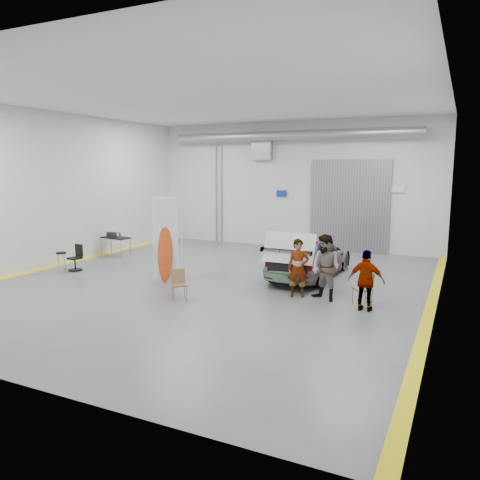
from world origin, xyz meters
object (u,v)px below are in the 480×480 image
at_px(folding_chair_far, 362,296).
at_px(sedan_car, 310,257).
at_px(person_a, 298,268).
at_px(surfboard_display, 163,246).
at_px(shop_stool, 61,262).
at_px(work_table, 115,237).
at_px(office_chair, 76,259).
at_px(folding_chair_near, 179,291).
at_px(person_b, 326,268).
at_px(person_c, 366,281).

bearing_deg(folding_chair_far, sedan_car, -175.25).
height_order(person_a, surfboard_display, surfboard_display).
bearing_deg(person_a, shop_stool, 167.11).
bearing_deg(work_table, office_chair, -77.21).
relative_size(sedan_car, surfboard_display, 1.59).
bearing_deg(folding_chair_near, sedan_car, 19.42).
bearing_deg(folding_chair_near, shop_stool, 126.83).
distance_m(folding_chair_near, work_table, 7.88).
xyz_separation_m(folding_chair_near, folding_chair_far, (4.96, 1.69, 0.02)).
relative_size(surfboard_display, office_chair, 3.17).
height_order(folding_chair_near, folding_chair_far, folding_chair_far).
bearing_deg(surfboard_display, person_b, -12.90).
height_order(folding_chair_near, work_table, work_table).
bearing_deg(folding_chair_far, office_chair, -125.30).
distance_m(sedan_car, person_a, 2.79).
height_order(person_b, shop_stool, person_b).
bearing_deg(person_a, folding_chair_near, -165.62).
bearing_deg(person_a, surfboard_display, 165.76).
bearing_deg(folding_chair_far, person_c, -13.20).
height_order(person_c, folding_chair_near, person_c).
bearing_deg(work_table, person_a, -16.71).
relative_size(sedan_car, office_chair, 5.04).
bearing_deg(surfboard_display, work_table, 132.15).
bearing_deg(person_b, shop_stool, -152.97).
relative_size(sedan_car, work_table, 3.55).
xyz_separation_m(folding_chair_far, shop_stool, (-10.92, -0.48, 0.07)).
xyz_separation_m(person_a, person_c, (2.10, -0.53, -0.04)).
bearing_deg(folding_chair_far, surfboard_display, -124.83).
height_order(sedan_car, surfboard_display, surfboard_display).
xyz_separation_m(person_b, surfboard_display, (-5.52, -0.21, 0.27)).
bearing_deg(surfboard_display, folding_chair_near, -59.45).
distance_m(person_a, folding_chair_near, 3.59).
relative_size(person_b, work_table, 1.41).
bearing_deg(person_b, work_table, -171.94).
bearing_deg(shop_stool, office_chair, 58.11).
xyz_separation_m(person_b, shop_stool, (-9.82, -0.61, -0.60)).
relative_size(person_c, folding_chair_near, 1.89).
bearing_deg(person_c, sedan_car, -48.92).
xyz_separation_m(folding_chair_near, office_chair, (-5.67, 1.67, 0.15)).
distance_m(person_c, shop_stool, 11.09).
bearing_deg(office_chair, sedan_car, 29.10).
bearing_deg(folding_chair_far, person_b, -132.56).
distance_m(person_b, person_c, 1.38).
distance_m(surfboard_display, folding_chair_far, 6.69).
xyz_separation_m(person_b, person_c, (1.26, -0.53, -0.13)).
xyz_separation_m(folding_chair_near, shop_stool, (-5.95, 1.22, 0.10)).
xyz_separation_m(folding_chair_far, work_table, (-11.31, 2.95, 0.52)).
bearing_deg(person_b, person_a, -156.54).
bearing_deg(work_table, folding_chair_near, -36.19).
bearing_deg(shop_stool, work_table, 96.59).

